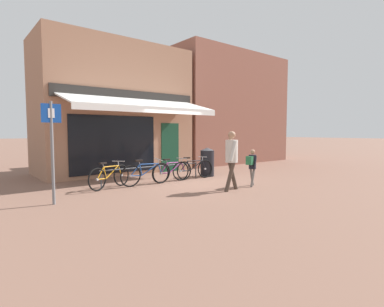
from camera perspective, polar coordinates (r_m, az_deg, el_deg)
name	(u,v)px	position (r m, az deg, el deg)	size (l,w,h in m)	color
ground_plane	(185,181)	(10.64, -1.43, -5.20)	(160.00, 160.00, 0.00)	brown
shop_front	(114,110)	(13.48, -14.56, 8.10)	(6.26, 4.86, 5.38)	#9E7056
neighbour_building	(222,109)	(17.92, 5.65, 8.36)	(7.26, 4.00, 6.09)	#8E5647
bike_rack_rail	(154,169)	(10.29, -7.30, -2.86)	(3.81, 0.04, 0.57)	#47494F
bicycle_orange	(110,176)	(9.51, -15.41, -4.22)	(1.60, 0.75, 0.82)	black
bicycle_blue	(146,174)	(9.81, -8.70, -3.81)	(1.81, 0.52, 0.86)	black
bicycle_purple	(173,171)	(10.43, -3.69, -3.38)	(1.72, 0.52, 0.81)	black
bicycle_black	(193,169)	(10.94, 0.22, -2.99)	(1.78, 0.52, 0.82)	black
pedestrian_adult	(232,154)	(8.85, 7.54, -0.10)	(0.65, 0.52, 1.76)	#47382D
pedestrian_child	(252,163)	(9.65, 11.35, -1.82)	(0.46, 0.42, 1.18)	slate
litter_bin	(207,162)	(11.68, 2.92, -1.60)	(0.54, 0.54, 1.11)	black
parking_sign	(52,142)	(7.76, -25.11, 2.03)	(0.44, 0.07, 2.44)	slate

